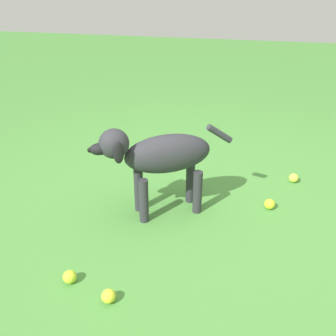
{
  "coord_description": "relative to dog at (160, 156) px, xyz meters",
  "views": [
    {
      "loc": [
        -0.24,
        1.86,
        1.33
      ],
      "look_at": [
        0.22,
        -0.09,
        0.3
      ],
      "focal_mm": 40.85,
      "sensor_mm": 36.0,
      "label": 1
    }
  ],
  "objects": [
    {
      "name": "tennis_ball_3",
      "position": [
        0.05,
        0.76,
        -0.35
      ],
      "size": [
        0.07,
        0.07,
        0.07
      ],
      "primitive_type": "sphere",
      "color": "yellow",
      "rests_on": "ground"
    },
    {
      "name": "dog",
      "position": [
        0.0,
        0.0,
        0.0
      ],
      "size": [
        0.76,
        0.49,
        0.58
      ],
      "rotation": [
        0.0,
        0.0,
        0.53
      ],
      "color": "#2D2D33",
      "rests_on": "ground"
    },
    {
      "name": "ground",
      "position": [
        -0.26,
        0.07,
        -0.38
      ],
      "size": [
        14.0,
        14.0,
        0.0
      ],
      "primitive_type": "plane",
      "color": "#478438"
    },
    {
      "name": "tennis_ball_2",
      "position": [
        0.27,
        0.69,
        -0.35
      ],
      "size": [
        0.07,
        0.07,
        0.07
      ],
      "primitive_type": "sphere",
      "color": "#C3DC31",
      "rests_on": "ground"
    },
    {
      "name": "tennis_ball_4",
      "position": [
        -0.83,
        -0.58,
        -0.35
      ],
      "size": [
        0.07,
        0.07,
        0.07
      ],
      "primitive_type": "sphere",
      "color": "#C4D440",
      "rests_on": "ground"
    },
    {
      "name": "tennis_ball_1",
      "position": [
        -0.66,
        -0.19,
        -0.35
      ],
      "size": [
        0.07,
        0.07,
        0.07
      ],
      "primitive_type": "sphere",
      "color": "#CFE029",
      "rests_on": "ground"
    }
  ]
}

